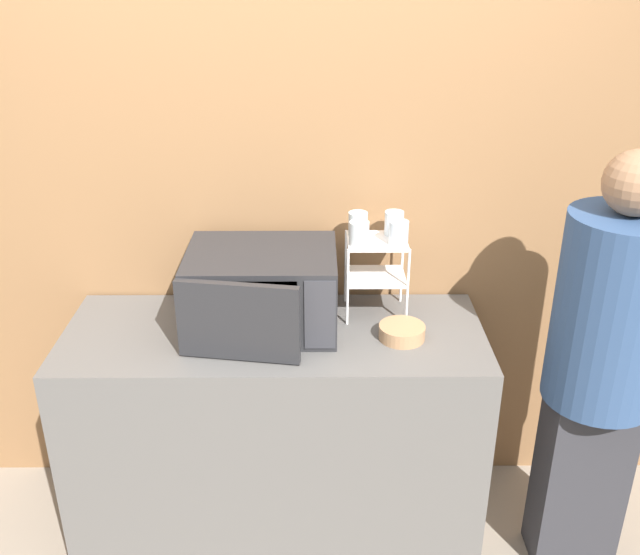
{
  "coord_description": "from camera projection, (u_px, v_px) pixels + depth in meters",
  "views": [
    {
      "loc": [
        0.16,
        -2.02,
        2.21
      ],
      "look_at": [
        0.17,
        0.34,
        1.11
      ],
      "focal_mm": 40.0,
      "sensor_mm": 36.0,
      "label": 1
    }
  ],
  "objects": [
    {
      "name": "glass_front_right",
      "position": [
        399.0,
        233.0,
        2.62
      ],
      "size": [
        0.07,
        0.07,
        0.09
      ],
      "color": "silver",
      "rests_on": "dish_rack"
    },
    {
      "name": "person",
      "position": [
        603.0,
        356.0,
        2.49
      ],
      "size": [
        0.39,
        0.39,
        1.65
      ],
      "color": "#2D2D33",
      "rests_on": "ground_plane"
    },
    {
      "name": "glass_back_right",
      "position": [
        394.0,
        223.0,
        2.71
      ],
      "size": [
        0.07,
        0.07,
        0.09
      ],
      "color": "silver",
      "rests_on": "dish_rack"
    },
    {
      "name": "glass_front_left",
      "position": [
        359.0,
        234.0,
        2.61
      ],
      "size": [
        0.07,
        0.07,
        0.09
      ],
      "color": "silver",
      "rests_on": "dish_rack"
    },
    {
      "name": "bowl",
      "position": [
        402.0,
        332.0,
        2.61
      ],
      "size": [
        0.17,
        0.17,
        0.05
      ],
      "color": "#AD7F56",
      "rests_on": "counter"
    },
    {
      "name": "counter",
      "position": [
        277.0,
        430.0,
        2.86
      ],
      "size": [
        1.58,
        0.62,
        0.9
      ],
      "color": "#595654",
      "rests_on": "ground_plane"
    },
    {
      "name": "glass_back_left",
      "position": [
        358.0,
        224.0,
        2.7
      ],
      "size": [
        0.07,
        0.07,
        0.09
      ],
      "color": "silver",
      "rests_on": "dish_rack"
    },
    {
      "name": "wall_back",
      "position": [
        276.0,
        201.0,
        2.82
      ],
      "size": [
        8.0,
        0.06,
        2.6
      ],
      "color": "olive",
      "rests_on": "ground_plane"
    },
    {
      "name": "dish_rack",
      "position": [
        376.0,
        261.0,
        2.72
      ],
      "size": [
        0.23,
        0.2,
        0.31
      ],
      "color": "white",
      "rests_on": "counter"
    },
    {
      "name": "microwave",
      "position": [
        261.0,
        290.0,
        2.64
      ],
      "size": [
        0.55,
        0.52,
        0.3
      ],
      "color": "#262628",
      "rests_on": "counter"
    }
  ]
}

